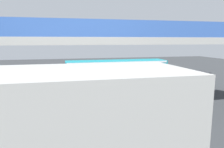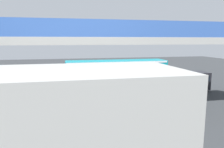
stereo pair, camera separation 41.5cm
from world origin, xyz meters
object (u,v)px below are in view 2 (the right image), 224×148
city_bus (116,71)px  pedestrian (149,84)px  traffic_sign (67,67)px  parked_van (186,80)px  bicycle_black (13,95)px

city_bus → pedestrian: (-2.71, 3.11, -1.00)m
city_bus → pedestrian: 4.24m
traffic_sign → pedestrian: bearing=135.3°
parked_van → bicycle_black: 17.46m
city_bus → parked_van: city_bus is taller
parked_van → city_bus: bearing=-26.0°
parked_van → pedestrian: bearing=-3.2°
city_bus → traffic_sign: city_bus is taller
pedestrian → traffic_sign: traffic_sign is taller
parked_van → pedestrian: (4.14, -0.23, -0.30)m
pedestrian → parked_van: bearing=176.8°
city_bus → parked_van: size_ratio=2.40×
parked_van → traffic_sign: (12.47, -8.47, 0.71)m
pedestrian → traffic_sign: size_ratio=0.64×
bicycle_black → pedestrian: size_ratio=0.99×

